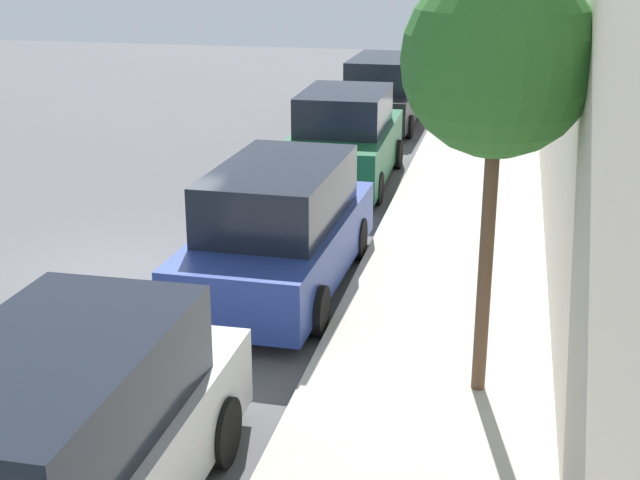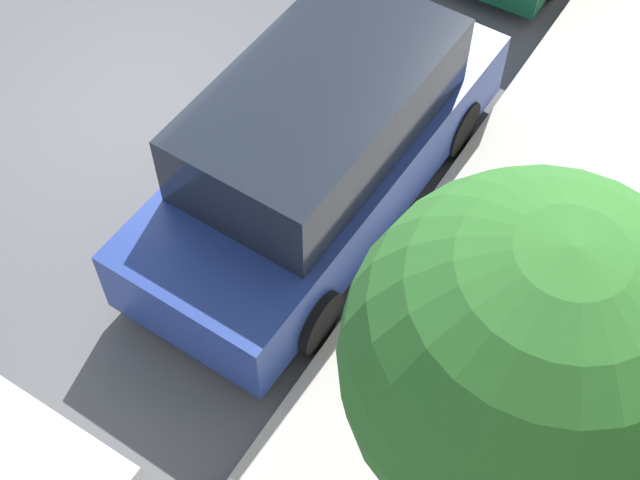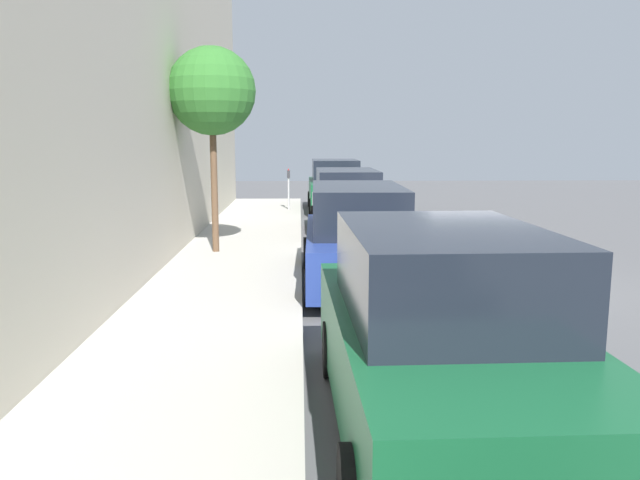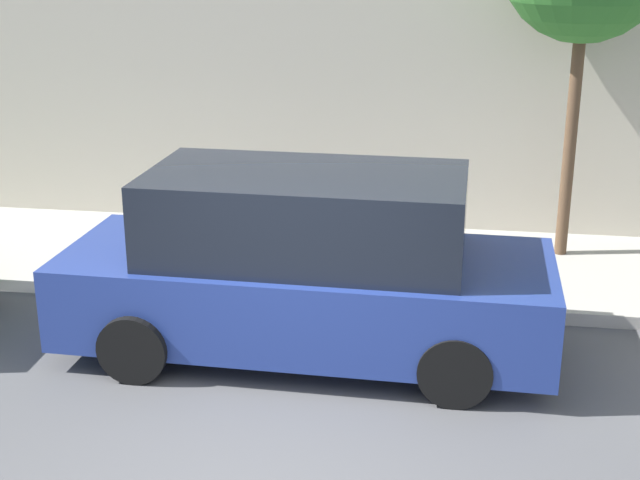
{
  "view_description": "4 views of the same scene",
  "coord_description": "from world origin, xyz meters",
  "px_view_note": "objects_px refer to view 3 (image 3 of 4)",
  "views": [
    {
      "loc": [
        5.7,
        -12.06,
        5.0
      ],
      "look_at": [
        3.18,
        -0.58,
        1.0
      ],
      "focal_mm": 50.0,
      "sensor_mm": 36.0,
      "label": 1
    },
    {
      "loc": [
        5.76,
        -5.24,
        7.91
      ],
      "look_at": [
        3.12,
        -1.08,
        1.0
      ],
      "focal_mm": 50.0,
      "sensor_mm": 36.0,
      "label": 2
    },
    {
      "loc": [
        3.53,
        11.69,
        2.76
      ],
      "look_at": [
        3.18,
        0.81,
        1.0
      ],
      "focal_mm": 35.0,
      "sensor_mm": 36.0,
      "label": 3
    },
    {
      "loc": [
        -5.8,
        -1.42,
        4.05
      ],
      "look_at": [
        3.08,
        -0.04,
        1.0
      ],
      "focal_mm": 50.0,
      "sensor_mm": 36.0,
      "label": 4
    }
  ],
  "objects_px": {
    "parked_suv_fourth": "(441,339)",
    "parking_meter_near": "(289,185)",
    "parked_minivan_second": "(347,204)",
    "street_tree": "(212,92)",
    "parked_minivan_third": "(357,237)",
    "parked_suv_nearest": "(335,187)"
  },
  "relations": [
    {
      "from": "street_tree",
      "to": "parked_suv_nearest",
      "type": "bearing_deg",
      "value": -109.16
    },
    {
      "from": "parked_minivan_second",
      "to": "parking_meter_near",
      "type": "distance_m",
      "value": 5.8
    },
    {
      "from": "parked_minivan_third",
      "to": "street_tree",
      "type": "bearing_deg",
      "value": -42.86
    },
    {
      "from": "parking_meter_near",
      "to": "street_tree",
      "type": "xyz_separation_m",
      "value": [
        1.56,
        8.9,
        2.74
      ]
    },
    {
      "from": "parked_suv_fourth",
      "to": "parked_suv_nearest",
      "type": "bearing_deg",
      "value": -90.19
    },
    {
      "from": "parked_minivan_third",
      "to": "street_tree",
      "type": "distance_m",
      "value": 5.09
    },
    {
      "from": "parked_minivan_second",
      "to": "parked_minivan_third",
      "type": "height_order",
      "value": "same"
    },
    {
      "from": "parked_suv_fourth",
      "to": "street_tree",
      "type": "relative_size",
      "value": 1.03
    },
    {
      "from": "parked_suv_nearest",
      "to": "parked_minivan_third",
      "type": "height_order",
      "value": "parked_suv_nearest"
    },
    {
      "from": "parked_suv_nearest",
      "to": "parking_meter_near",
      "type": "relative_size",
      "value": 3.17
    },
    {
      "from": "parked_suv_fourth",
      "to": "parking_meter_near",
      "type": "relative_size",
      "value": 3.2
    },
    {
      "from": "parked_suv_nearest",
      "to": "parked_minivan_third",
      "type": "bearing_deg",
      "value": 88.7
    },
    {
      "from": "parked_suv_nearest",
      "to": "parking_meter_near",
      "type": "distance_m",
      "value": 1.94
    },
    {
      "from": "parked_suv_fourth",
      "to": "street_tree",
      "type": "distance_m",
      "value": 10.03
    },
    {
      "from": "parked_minivan_second",
      "to": "parked_suv_fourth",
      "type": "xyz_separation_m",
      "value": [
        0.05,
        12.4,
        0.01
      ]
    },
    {
      "from": "parked_minivan_second",
      "to": "street_tree",
      "type": "xyz_separation_m",
      "value": [
        3.34,
        3.38,
        2.9
      ]
    },
    {
      "from": "parking_meter_near",
      "to": "parked_minivan_third",
      "type": "bearing_deg",
      "value": 97.29
    },
    {
      "from": "parked_minivan_third",
      "to": "parking_meter_near",
      "type": "bearing_deg",
      "value": -82.71
    },
    {
      "from": "parked_suv_nearest",
      "to": "parked_suv_fourth",
      "type": "bearing_deg",
      "value": 89.81
    },
    {
      "from": "parked_suv_fourth",
      "to": "parking_meter_near",
      "type": "distance_m",
      "value": 18.01
    },
    {
      "from": "parked_minivan_third",
      "to": "street_tree",
      "type": "height_order",
      "value": "street_tree"
    },
    {
      "from": "parked_minivan_second",
      "to": "parking_meter_near",
      "type": "xyz_separation_m",
      "value": [
        1.77,
        -5.52,
        0.16
      ]
    }
  ]
}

